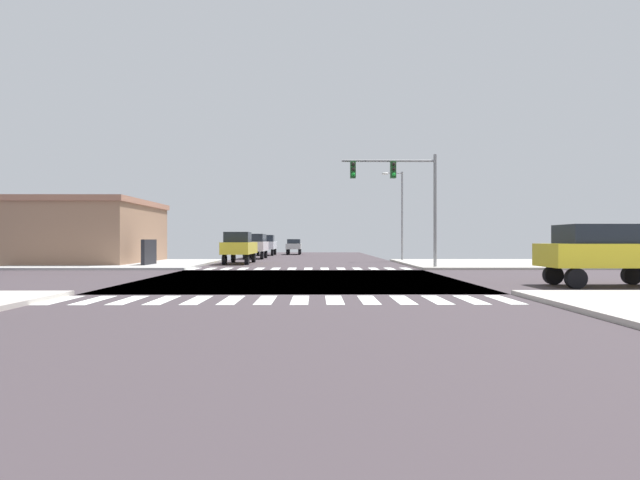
{
  "coord_description": "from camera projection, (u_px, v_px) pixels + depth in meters",
  "views": [
    {
      "loc": [
        0.71,
        -20.55,
        1.75
      ],
      "look_at": [
        0.94,
        4.89,
        1.76
      ],
      "focal_mm": 25.5,
      "sensor_mm": 36.0,
      "label": 1
    }
  ],
  "objects": [
    {
      "name": "suv_farside_1",
      "position": [
        256.0,
        244.0,
        42.97
      ],
      "size": [
        1.96,
        4.6,
        2.34
      ],
      "rotation": [
        0.0,
        0.0,
        3.14
      ],
      "color": "black",
      "rests_on": "ground"
    },
    {
      "name": "sidewalk_corner_ne",
      "position": [
        486.0,
        264.0,
        32.66
      ],
      "size": [
        12.0,
        12.0,
        0.14
      ],
      "color": "#B2ADA3",
      "rests_on": "ground"
    },
    {
      "name": "sidewalk_corner_nw",
      "position": [
        124.0,
        264.0,
        32.42
      ],
      "size": [
        12.0,
        12.0,
        0.14
      ],
      "color": "#ADACAA",
      "rests_on": "ground"
    },
    {
      "name": "pickup_outer_2",
      "position": [
        239.0,
        246.0,
        33.84
      ],
      "size": [
        2.0,
        5.1,
        2.35
      ],
      "rotation": [
        0.0,
        0.0,
        3.14
      ],
      "color": "black",
      "rests_on": "ground"
    },
    {
      "name": "ground",
      "position": [
        300.0,
        279.0,
        20.54
      ],
      "size": [
        90.0,
        90.0,
        0.05
      ],
      "color": "#3D3438"
    },
    {
      "name": "crosswalk_far",
      "position": [
        300.0,
        269.0,
        27.84
      ],
      "size": [
        13.5,
        2.0,
        0.01
      ],
      "color": "white",
      "rests_on": "ground"
    },
    {
      "name": "pickup_leading_1",
      "position": [
        267.0,
        244.0,
        52.56
      ],
      "size": [
        2.0,
        5.1,
        2.35
      ],
      "rotation": [
        0.0,
        0.0,
        3.14
      ],
      "color": "black",
      "rests_on": "ground"
    },
    {
      "name": "street_lamp",
      "position": [
        399.0,
        207.0,
        37.37
      ],
      "size": [
        1.78,
        0.32,
        7.39
      ],
      "color": "gray",
      "rests_on": "ground"
    },
    {
      "name": "bank_building",
      "position": [
        56.0,
        232.0,
        33.68
      ],
      "size": [
        15.28,
        9.57,
        4.69
      ],
      "color": "#936E55",
      "rests_on": "ground"
    },
    {
      "name": "traffic_signal_mast",
      "position": [
        400.0,
        185.0,
        27.68
      ],
      "size": [
        5.82,
        0.55,
        7.0
      ],
      "color": "gray",
      "rests_on": "ground"
    },
    {
      "name": "crosswalk_near",
      "position": [
        283.0,
        300.0,
        13.24
      ],
      "size": [
        13.5,
        2.0,
        0.01
      ],
      "color": "white",
      "rests_on": "ground"
    },
    {
      "name": "sedan_nearside_1",
      "position": [
        294.0,
        245.0,
        55.95
      ],
      "size": [
        1.8,
        4.3,
        1.88
      ],
      "rotation": [
        0.0,
        0.0,
        3.14
      ],
      "color": "black",
      "rests_on": "ground"
    },
    {
      "name": "suv_trailing_3",
      "position": [
        605.0,
        250.0,
        17.14
      ],
      "size": [
        4.6,
        1.96,
        2.34
      ],
      "rotation": [
        0.0,
        0.0,
        1.57
      ],
      "color": "black",
      "rests_on": "ground"
    }
  ]
}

